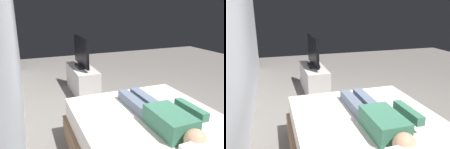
% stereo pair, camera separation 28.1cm
% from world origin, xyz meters
% --- Properties ---
extents(ground_plane, '(10.00, 10.00, 0.00)m').
position_xyz_m(ground_plane, '(0.00, 0.00, 0.00)').
color(ground_plane, slate).
extents(back_wall, '(6.40, 0.10, 2.80)m').
position_xyz_m(back_wall, '(0.40, 1.72, 1.40)').
color(back_wall, silver).
rests_on(back_wall, ground).
extents(person, '(1.26, 0.46, 0.18)m').
position_xyz_m(person, '(-0.94, 0.43, 0.62)').
color(person, '#387056').
rests_on(person, bed).
extents(remote, '(0.15, 0.04, 0.02)m').
position_xyz_m(remote, '(-0.79, 0.03, 0.55)').
color(remote, black).
rests_on(remote, bed).
extents(tv_stand, '(1.10, 0.40, 0.50)m').
position_xyz_m(tv_stand, '(1.51, 0.58, 0.25)').
color(tv_stand, '#B7B2AD').
rests_on(tv_stand, ground).
extents(tv, '(0.88, 0.20, 0.59)m').
position_xyz_m(tv, '(1.51, 0.58, 0.78)').
color(tv, black).
rests_on(tv, tv_stand).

